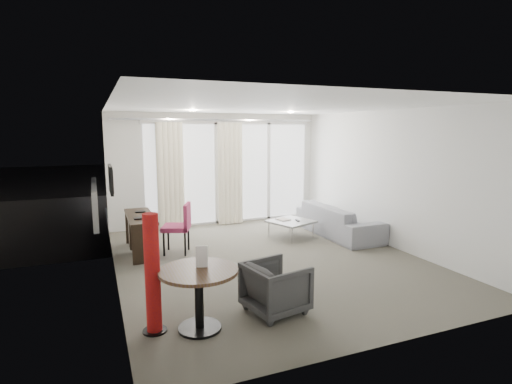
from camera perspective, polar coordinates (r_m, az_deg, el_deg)
name	(u,v)px	position (r m, az deg, el deg)	size (l,w,h in m)	color
floor	(269,260)	(7.01, 1.87, -9.64)	(5.00, 6.00, 0.00)	#555145
ceiling	(270,106)	(6.65, 1.99, 12.11)	(5.00, 6.00, 0.00)	white
wall_left	(112,194)	(6.14, -19.91, -0.32)	(0.00, 6.00, 2.60)	silver
wall_right	(389,179)	(8.05, 18.42, 1.83)	(0.00, 6.00, 2.60)	silver
wall_front	(392,224)	(4.19, 18.91, -4.35)	(5.00, 0.00, 2.60)	silver
window_panel	(230,173)	(9.59, -3.71, 2.74)	(4.00, 0.02, 2.38)	white
window_frame	(230,173)	(9.58, -3.68, 2.73)	(4.10, 0.06, 2.44)	white
curtain_left	(171,176)	(9.08, -12.10, 2.21)	(0.60, 0.20, 2.38)	#F9EECD
curtain_right	(230,174)	(9.42, -3.68, 2.63)	(0.60, 0.20, 2.38)	#F9EECD
curtain_track	(219,120)	(9.29, -5.24, 10.24)	(4.80, 0.04, 0.04)	#B2B2B7
downlight_a	(193,110)	(7.88, -9.01, 11.44)	(0.12, 0.12, 0.02)	#FFE0B2
downlight_b	(291,112)	(8.61, 4.99, 11.29)	(0.12, 0.12, 0.02)	#FFE0B2
desk	(141,234)	(7.62, -16.10, -5.76)	(0.46, 1.47, 0.69)	black
tv	(111,179)	(7.57, -20.05, 1.71)	(0.05, 0.80, 0.50)	black
desk_chair	(176,228)	(7.40, -11.35, -5.09)	(0.50, 0.47, 0.92)	#92274C
round_table	(199,300)	(4.65, -8.12, -14.96)	(0.88, 0.88, 0.70)	#3F2A1A
menu_card	(202,266)	(4.58, -7.73, -10.40)	(0.13, 0.02, 0.25)	white
red_lamp	(152,274)	(4.58, -14.57, -11.25)	(0.27, 0.27, 1.34)	maroon
tub_armchair	(276,287)	(5.03, 2.84, -13.46)	(0.67, 0.69, 0.63)	#313131
coffee_table	(291,229)	(8.38, 5.01, -5.29)	(0.79, 0.79, 0.36)	gray
remote	(297,221)	(8.33, 5.93, -4.09)	(0.05, 0.16, 0.02)	black
magazine	(283,219)	(8.41, 3.88, -3.94)	(0.21, 0.27, 0.02)	gray
sofa	(338,220)	(8.71, 11.66, -3.91)	(2.21, 0.86, 0.65)	gray
terrace_slab	(213,212)	(11.22, -6.10, -2.91)	(5.60, 3.00, 0.12)	#4D4D50
rattan_chair_a	(247,194)	(11.31, -1.32, -0.32)	(0.57, 0.57, 0.83)	#41311F
rattan_chair_b	(274,192)	(11.61, 2.52, 0.01)	(0.59, 0.59, 0.87)	#41311F
rattan_table	(253,202)	(11.02, -0.45, -1.40)	(0.51, 0.51, 0.51)	#41311F
balustrade	(200,186)	(12.51, -7.98, 0.88)	(5.50, 0.06, 1.05)	#B2B2B7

